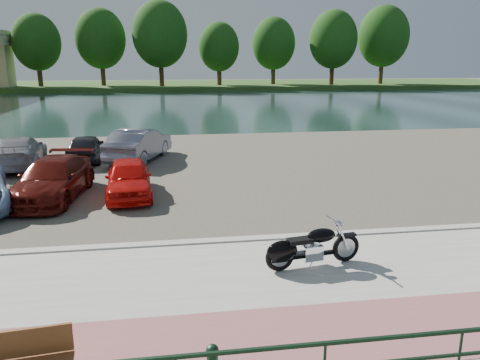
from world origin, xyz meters
name	(u,v)px	position (x,y,z in m)	size (l,w,h in m)	color
ground	(265,277)	(0.00, 0.00, 0.00)	(200.00, 200.00, 0.00)	#595447
promenade	(275,297)	(0.00, -1.00, 0.05)	(60.00, 6.00, 0.10)	#A19F97
pink_path	(295,337)	(0.00, -2.50, 0.10)	(60.00, 2.00, 0.01)	#945357
kerb	(250,240)	(0.00, 2.00, 0.07)	(60.00, 0.30, 0.14)	#A19F97
parking_lot	(216,166)	(0.00, 11.00, 0.02)	(60.00, 18.00, 0.04)	#47433A
river	(189,105)	(0.00, 40.00, 0.00)	(120.00, 40.00, 0.00)	#1B322E
far_bank	(180,85)	(0.00, 72.00, 0.30)	(120.00, 24.00, 0.60)	#284B1A
railing	(325,356)	(0.00, -4.00, 0.79)	(24.04, 0.05, 0.90)	#16311E
far_trees	(208,40)	(4.36, 65.79, 7.49)	(70.25, 10.68, 12.52)	#3A2915
motorcycle	(305,248)	(0.93, 0.15, 0.56)	(2.32, 0.81, 1.05)	black
park_bench	(8,360)	(-4.42, -2.91, 0.43)	(1.84, 0.65, 0.72)	brown
car_3	(53,179)	(-5.97, 6.86, 0.72)	(1.90, 4.67, 1.35)	#54110C
car_4	(129,178)	(-3.45, 6.76, 0.68)	(1.51, 3.76, 1.28)	red
car_7	(19,152)	(-8.57, 12.05, 0.72)	(1.92, 4.72, 1.37)	gray
car_8	(86,148)	(-5.86, 12.90, 0.67)	(1.49, 3.70, 1.26)	black
car_9	(139,144)	(-3.43, 12.73, 0.80)	(1.61, 4.61, 1.52)	slate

